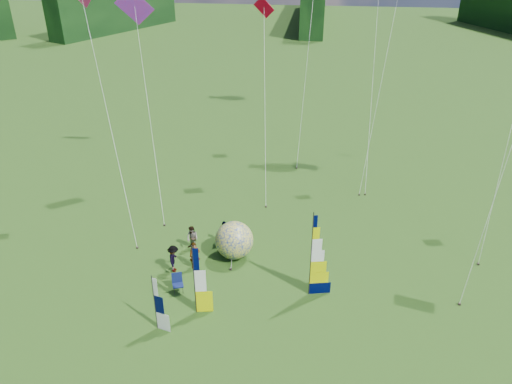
# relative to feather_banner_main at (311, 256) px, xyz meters

# --- Properties ---
(ground) EXTENTS (220.00, 220.00, 0.00)m
(ground) POSITION_rel_feather_banner_main_xyz_m (-1.86, -3.33, -2.39)
(ground) COLOR #306219
(ground) RESTS_ON ground
(treeline_ring) EXTENTS (210.00, 210.00, 8.00)m
(treeline_ring) POSITION_rel_feather_banner_main_xyz_m (-1.86, -3.33, 1.61)
(treeline_ring) COLOR #194415
(treeline_ring) RESTS_ON ground
(feather_banner_main) EXTENTS (1.29, 0.37, 4.78)m
(feather_banner_main) POSITION_rel_feather_banner_main_xyz_m (0.00, 0.00, 0.00)
(feather_banner_main) COLOR #000534
(feather_banner_main) RESTS_ON ground
(side_banner_left) EXTENTS (1.06, 0.29, 3.83)m
(side_banner_left) POSITION_rel_feather_banner_main_xyz_m (-5.50, -2.09, -0.48)
(side_banner_left) COLOR #D5DA00
(side_banner_left) RESTS_ON ground
(side_banner_far) EXTENTS (0.90, 0.33, 3.02)m
(side_banner_far) POSITION_rel_feather_banner_main_xyz_m (-7.09, -3.43, -0.88)
(side_banner_far) COLOR white
(side_banner_far) RESTS_ON ground
(bol_inflatable) EXTENTS (2.93, 2.93, 2.21)m
(bol_inflatable) POSITION_rel_feather_banner_main_xyz_m (-4.40, 2.84, -1.29)
(bol_inflatable) COLOR navy
(bol_inflatable) RESTS_ON ground
(spectator_a) EXTENTS (0.68, 0.55, 1.63)m
(spectator_a) POSITION_rel_feather_banner_main_xyz_m (-6.40, 1.50, -1.58)
(spectator_a) COLOR #66594C
(spectator_a) RESTS_ON ground
(spectator_b) EXTENTS (0.83, 0.65, 1.53)m
(spectator_b) POSITION_rel_feather_banner_main_xyz_m (-6.98, 3.25, -1.63)
(spectator_b) COLOR #66594C
(spectator_b) RESTS_ON ground
(spectator_c) EXTENTS (0.52, 1.10, 1.64)m
(spectator_c) POSITION_rel_feather_banner_main_xyz_m (-7.49, 1.04, -1.57)
(spectator_c) COLOR #66594C
(spectator_c) RESTS_ON ground
(spectator_d) EXTENTS (0.94, 0.80, 1.52)m
(spectator_d) POSITION_rel_feather_banner_main_xyz_m (-5.23, 4.10, -1.63)
(spectator_d) COLOR #66594C
(spectator_d) RESTS_ON ground
(camp_chair) EXTENTS (0.77, 0.77, 1.03)m
(camp_chair) POSITION_rel_feather_banner_main_xyz_m (-6.81, -0.67, -1.88)
(camp_chair) COLOR #0C1641
(camp_chair) RESTS_ON ground
(kite_whale) EXTENTS (6.07, 15.57, 20.07)m
(kite_whale) POSITION_rel_feather_banner_main_xyz_m (3.80, 17.28, 7.64)
(kite_whale) COLOR black
(kite_whale) RESTS_ON ground
(kite_rainbow_delta) EXTENTS (10.36, 13.15, 14.38)m
(kite_rainbow_delta) POSITION_rel_feather_banner_main_xyz_m (-10.97, 9.22, 4.80)
(kite_rainbow_delta) COLOR red
(kite_rainbow_delta) RESTS_ON ground
(small_kite_red) EXTENTS (6.01, 10.09, 13.26)m
(small_kite_red) POSITION_rel_feather_banner_main_xyz_m (-3.72, 12.22, 4.24)
(small_kite_red) COLOR red
(small_kite_red) RESTS_ON ground
(small_kite_orange) EXTENTS (5.93, 9.02, 17.08)m
(small_kite_orange) POSITION_rel_feather_banner_main_xyz_m (4.24, 14.40, 6.15)
(small_kite_orange) COLOR orange
(small_kite_orange) RESTS_ON ground
(small_kite_pink) EXTENTS (7.85, 9.32, 14.38)m
(small_kite_pink) POSITION_rel_feather_banner_main_xyz_m (-12.23, 5.86, 4.80)
(small_kite_pink) COLOR #FC2679
(small_kite_pink) RESTS_ON ground
(small_kite_green) EXTENTS (7.36, 12.90, 20.81)m
(small_kite_green) POSITION_rel_feather_banner_main_xyz_m (-1.05, 20.26, 8.02)
(small_kite_green) COLOR green
(small_kite_green) RESTS_ON ground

